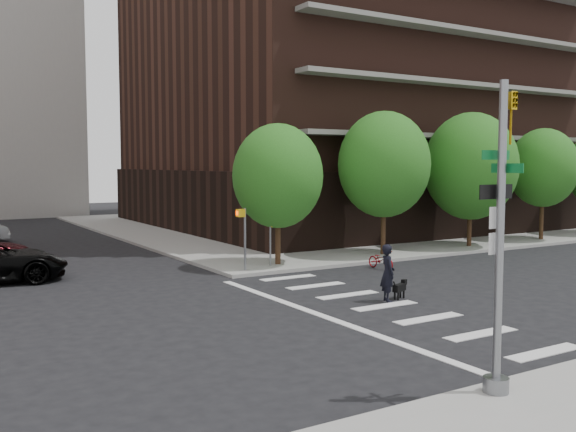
{
  "coord_description": "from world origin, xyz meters",
  "views": [
    {
      "loc": [
        -10.28,
        -15.76,
        4.59
      ],
      "look_at": [
        3.0,
        6.0,
        2.5
      ],
      "focal_mm": 40.0,
      "sensor_mm": 36.0,
      "label": 1
    }
  ],
  "objects": [
    {
      "name": "ground",
      "position": [
        0.0,
        0.0,
        0.0
      ],
      "size": [
        120.0,
        120.0,
        0.0
      ],
      "primitive_type": "plane",
      "color": "black",
      "rests_on": "ground"
    },
    {
      "name": "sidewalk_ne",
      "position": [
        20.5,
        23.5,
        0.07
      ],
      "size": [
        39.0,
        33.0,
        0.15
      ],
      "primitive_type": "cube",
      "color": "gray",
      "rests_on": "ground"
    },
    {
      "name": "crosswalk",
      "position": [
        2.21,
        -0.0,
        0.01
      ],
      "size": [
        3.85,
        13.0,
        0.01
      ],
      "color": "silver",
      "rests_on": "ground"
    },
    {
      "name": "tree_a",
      "position": [
        4.0,
        8.5,
        4.04
      ],
      "size": [
        4.0,
        4.0,
        5.9
      ],
      "color": "#301E11",
      "rests_on": "sidewalk_ne"
    },
    {
      "name": "tree_b",
      "position": [
        10.0,
        8.5,
        4.54
      ],
      "size": [
        4.5,
        4.5,
        6.65
      ],
      "color": "#301E11",
      "rests_on": "sidewalk_ne"
    },
    {
      "name": "tree_c",
      "position": [
        16.0,
        8.5,
        4.45
      ],
      "size": [
        5.0,
        5.0,
        6.8
      ],
      "color": "#301E11",
      "rests_on": "sidewalk_ne"
    },
    {
      "name": "tree_d",
      "position": [
        22.0,
        8.5,
        4.34
      ],
      "size": [
        4.0,
        4.0,
        6.2
      ],
      "color": "#301E11",
      "rests_on": "sidewalk_ne"
    },
    {
      "name": "traffic_signal",
      "position": [
        -0.47,
        -7.49,
        2.7
      ],
      "size": [
        0.9,
        0.75,
        6.0
      ],
      "color": "slate",
      "rests_on": "sidewalk_s"
    },
    {
      "name": "pedestrian_signal",
      "position": [
        2.32,
        7.92,
        1.85
      ],
      "size": [
        2.18,
        0.67,
        2.6
      ],
      "color": "slate",
      "rests_on": "sidewalk_ne"
    },
    {
      "name": "scooter",
      "position": [
        7.59,
        5.75,
        0.41
      ],
      "size": [
        0.6,
        1.56,
        0.81
      ],
      "primitive_type": "imported",
      "rotation": [
        0.0,
        0.0,
        0.04
      ],
      "color": "maroon",
      "rests_on": "ground"
    },
    {
      "name": "dog_walker",
      "position": [
        3.51,
        0.48,
        0.96
      ],
      "size": [
        0.82,
        0.68,
        1.93
      ],
      "primitive_type": "imported",
      "rotation": [
        0.0,
        0.0,
        1.21
      ],
      "color": "black",
      "rests_on": "ground"
    },
    {
      "name": "dog",
      "position": [
        4.17,
        0.61,
        0.39
      ],
      "size": [
        0.74,
        0.42,
        0.62
      ],
      "rotation": [
        0.0,
        0.0,
        0.36
      ],
      "color": "black",
      "rests_on": "ground"
    }
  ]
}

